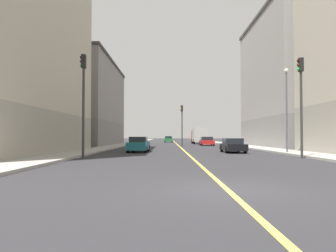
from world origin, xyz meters
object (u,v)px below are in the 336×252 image
at_px(traffic_light_median_far, 181,120).
at_px(car_green, 168,139).
at_px(traffic_light_left_near, 300,94).
at_px(car_teal, 138,145).
at_px(building_left_mid, 296,81).
at_px(car_red, 206,141).
at_px(box_truck, 198,135).
at_px(traffic_light_right_near, 82,92).
at_px(building_right_midblock, 81,104).
at_px(street_lamp_left_near, 286,101).
at_px(car_black, 232,145).

xyz_separation_m(traffic_light_median_far, car_green, (-1.93, 28.64, -3.20)).
relative_size(traffic_light_left_near, car_teal, 1.60).
height_order(building_left_mid, car_red, building_left_mid).
xyz_separation_m(building_left_mid, box_truck, (-11.23, 18.03, -7.17)).
xyz_separation_m(traffic_light_right_near, car_teal, (2.89, 8.46, -3.69)).
distance_m(building_left_mid, building_right_midblock, 32.31).
xyz_separation_m(car_green, car_teal, (-2.81, -47.42, -0.03)).
distance_m(street_lamp_left_near, car_black, 5.86).
height_order(car_green, car_teal, car_green).
bearing_deg(box_truck, car_green, 109.65).
bearing_deg(building_right_midblock, traffic_light_right_near, -75.14).
bearing_deg(car_red, building_left_mid, -32.91).
bearing_deg(car_red, car_black, -90.62).
relative_size(car_red, box_truck, 0.63).
bearing_deg(building_left_mid, car_green, 116.48).
bearing_deg(building_right_midblock, building_left_mid, -16.64).
distance_m(traffic_light_left_near, traffic_light_median_far, 28.04).
bearing_deg(building_left_mid, street_lamp_left_near, -113.86).
xyz_separation_m(car_green, car_red, (5.82, -26.78, -0.04)).
bearing_deg(box_truck, traffic_light_right_near, -105.92).
distance_m(car_black, car_red, 21.59).
relative_size(traffic_light_median_far, car_red, 1.36).
bearing_deg(car_black, building_left_mid, 51.83).
distance_m(traffic_light_right_near, traffic_light_median_far, 28.29).
distance_m(traffic_light_right_near, car_red, 31.52).
relative_size(building_left_mid, street_lamp_left_near, 2.99).
relative_size(building_right_midblock, traffic_light_median_far, 4.04).
xyz_separation_m(building_right_midblock, car_black, (19.56, -23.64, -6.01)).
relative_size(building_right_midblock, street_lamp_left_near, 3.53).
height_order(building_right_midblock, car_black, building_right_midblock).
bearing_deg(box_truck, car_red, -89.31).
bearing_deg(car_teal, car_black, -6.42).
distance_m(building_left_mid, car_green, 38.79).
bearing_deg(traffic_light_median_far, car_red, 25.67).
xyz_separation_m(traffic_light_left_near, car_teal, (-11.43, 8.46, -3.56)).
distance_m(traffic_light_median_far, car_red, 5.39).
relative_size(traffic_light_right_near, car_teal, 1.65).
bearing_deg(car_green, building_right_midblock, -119.48).
bearing_deg(street_lamp_left_near, car_red, 99.16).
height_order(car_teal, car_red, car_teal).
bearing_deg(traffic_light_left_near, car_teal, 143.50).
xyz_separation_m(street_lamp_left_near, car_black, (-4.04, 2.06, -3.71)).
xyz_separation_m(street_lamp_left_near, box_truck, (-3.94, 34.49, -2.74)).
bearing_deg(street_lamp_left_near, building_right_midblock, 132.57).
bearing_deg(car_red, traffic_light_left_near, -84.51).
xyz_separation_m(building_left_mid, car_black, (-11.33, -14.41, -8.15)).
height_order(building_right_midblock, street_lamp_left_near, building_right_midblock).
height_order(car_black, car_teal, car_teal).
distance_m(traffic_light_median_far, box_truck, 13.46).
bearing_deg(car_red, building_right_midblock, 174.08).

